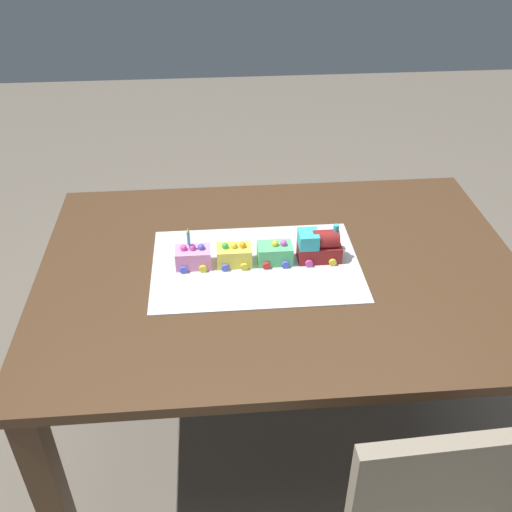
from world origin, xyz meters
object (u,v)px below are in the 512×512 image
object	(u,v)px
cake_car_caboose_lemon	(234,255)
birthday_candle	(188,237)
cake_car_tanker_mint_green	(275,253)
cake_car_hopper_bubblegum	(193,257)
cake_locomotive	(319,246)
dining_table	(280,295)

from	to	relation	value
cake_car_caboose_lemon	birthday_candle	bearing A→B (deg)	0.00
cake_car_tanker_mint_green	cake_car_caboose_lemon	size ratio (longest dim) A/B	1.00
cake_car_caboose_lemon	cake_car_hopper_bubblegum	size ratio (longest dim) A/B	1.00
cake_locomotive	dining_table	bearing A→B (deg)	11.22
cake_locomotive	birthday_candle	world-z (taller)	birthday_candle
cake_car_caboose_lemon	cake_car_hopper_bubblegum	distance (m)	0.12
dining_table	cake_locomotive	size ratio (longest dim) A/B	10.00
dining_table	cake_car_caboose_lemon	size ratio (longest dim) A/B	14.00
dining_table	cake_car_tanker_mint_green	size ratio (longest dim) A/B	14.00
cake_locomotive	cake_car_caboose_lemon	bearing A→B (deg)	-0.00
cake_locomotive	cake_car_caboose_lemon	xyz separation A→B (m)	(0.25, -0.00, -0.02)
cake_locomotive	birthday_candle	size ratio (longest dim) A/B	2.50
dining_table	cake_car_tanker_mint_green	bearing A→B (deg)	-52.89
cake_locomotive	cake_car_caboose_lemon	size ratio (longest dim) A/B	1.40
cake_car_caboose_lemon	birthday_candle	size ratio (longest dim) A/B	1.78
dining_table	birthday_candle	world-z (taller)	birthday_candle
cake_car_tanker_mint_green	birthday_candle	bearing A→B (deg)	0.00
birthday_candle	cake_car_tanker_mint_green	bearing A→B (deg)	-180.00
cake_car_tanker_mint_green	birthday_candle	distance (m)	0.26
cake_car_tanker_mint_green	cake_car_hopper_bubblegum	xyz separation A→B (m)	(0.24, 0.00, 0.00)
cake_locomotive	cake_car_tanker_mint_green	xyz separation A→B (m)	(0.13, -0.00, -0.02)
cake_car_hopper_bubblegum	cake_car_tanker_mint_green	bearing A→B (deg)	180.00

